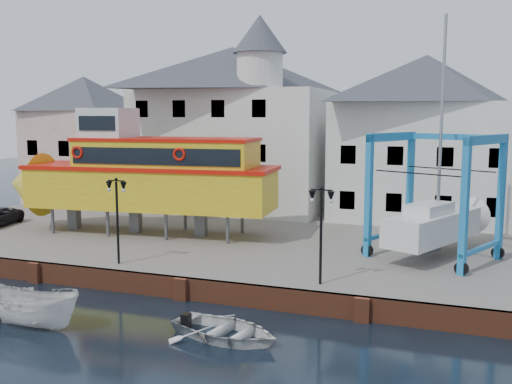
% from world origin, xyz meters
% --- Properties ---
extents(ground, '(140.00, 140.00, 0.00)m').
position_xyz_m(ground, '(0.00, 0.00, 0.00)').
color(ground, black).
rests_on(ground, ground).
extents(hardstanding, '(44.00, 22.00, 1.00)m').
position_xyz_m(hardstanding, '(0.00, 11.00, 0.50)').
color(hardstanding, slate).
rests_on(hardstanding, ground).
extents(quay_wall, '(44.00, 0.47, 1.00)m').
position_xyz_m(quay_wall, '(-0.00, 0.10, 0.50)').
color(quay_wall, brown).
rests_on(quay_wall, ground).
extents(building_pink, '(8.00, 7.00, 10.30)m').
position_xyz_m(building_pink, '(-18.00, 18.00, 6.15)').
color(building_pink, tan).
rests_on(building_pink, hardstanding).
extents(building_white_main, '(14.00, 8.30, 14.00)m').
position_xyz_m(building_white_main, '(-4.87, 18.39, 7.34)').
color(building_white_main, silver).
rests_on(building_white_main, hardstanding).
extents(building_white_right, '(12.00, 8.00, 11.20)m').
position_xyz_m(building_white_right, '(9.00, 19.00, 6.60)').
color(building_white_right, silver).
rests_on(building_white_right, hardstanding).
extents(lamp_post_left, '(1.12, 0.32, 4.20)m').
position_xyz_m(lamp_post_left, '(-4.00, 1.20, 4.17)').
color(lamp_post_left, black).
rests_on(lamp_post_left, hardstanding).
extents(lamp_post_right, '(1.12, 0.32, 4.20)m').
position_xyz_m(lamp_post_right, '(6.00, 1.20, 4.17)').
color(lamp_post_right, black).
rests_on(lamp_post_right, hardstanding).
extents(tour_boat, '(17.69, 5.67, 7.57)m').
position_xyz_m(tour_boat, '(-7.14, 7.93, 4.57)').
color(tour_boat, '#59595E').
rests_on(tour_boat, hardstanding).
extents(travel_lift, '(6.90, 8.08, 12.02)m').
position_xyz_m(travel_lift, '(10.55, 8.24, 3.01)').
color(travel_lift, '#1970AF').
rests_on(travel_lift, hardstanding).
extents(motorboat_a, '(4.52, 1.72, 1.74)m').
position_xyz_m(motorboat_a, '(-4.01, -4.87, 0.00)').
color(motorboat_a, silver).
rests_on(motorboat_a, ground).
extents(motorboat_b, '(4.84, 3.89, 0.89)m').
position_xyz_m(motorboat_b, '(3.56, -3.43, 0.00)').
color(motorboat_b, silver).
rests_on(motorboat_b, ground).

